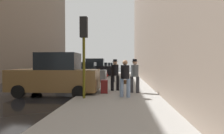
# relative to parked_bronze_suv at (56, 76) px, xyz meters

# --- Properties ---
(ground_plane) EXTENTS (120.00, 120.00, 0.00)m
(ground_plane) POSITION_rel_parked_bronze_suv_xyz_m (-2.65, 0.82, -1.03)
(ground_plane) COLOR black
(sidewalk) EXTENTS (4.00, 40.00, 0.15)m
(sidewalk) POSITION_rel_parked_bronze_suv_xyz_m (3.35, 0.82, -0.96)
(sidewalk) COLOR gray
(sidewalk) RESTS_ON ground_plane
(parked_bronze_suv) EXTENTS (4.63, 2.12, 2.25)m
(parked_bronze_suv) POSITION_rel_parked_bronze_suv_xyz_m (0.00, 0.00, 0.00)
(parked_bronze_suv) COLOR brown
(parked_bronze_suv) RESTS_ON ground_plane
(parked_gray_coupe) EXTENTS (4.24, 2.13, 1.79)m
(parked_gray_coupe) POSITION_rel_parked_bronze_suv_xyz_m (0.00, 6.04, -0.18)
(parked_gray_coupe) COLOR slate
(parked_gray_coupe) RESTS_ON ground_plane
(parked_black_suv) EXTENTS (4.66, 2.18, 2.25)m
(parked_black_suv) POSITION_rel_parked_bronze_suv_xyz_m (-0.00, 11.70, 0.00)
(parked_black_suv) COLOR black
(parked_black_suv) RESTS_ON ground_plane
(parked_red_hatchback) EXTENTS (4.27, 2.19, 1.79)m
(parked_red_hatchback) POSITION_rel_parked_bronze_suv_xyz_m (0.00, 17.47, -0.18)
(parked_red_hatchback) COLOR #B2191E
(parked_red_hatchback) RESTS_ON ground_plane
(parked_blue_sedan) EXTENTS (4.22, 2.10, 1.79)m
(parked_blue_sedan) POSITION_rel_parked_bronze_suv_xyz_m (0.00, 23.28, -0.18)
(parked_blue_sedan) COLOR navy
(parked_blue_sedan) RESTS_ON ground_plane
(parked_dark_green_sedan) EXTENTS (4.24, 2.13, 1.79)m
(parked_dark_green_sedan) POSITION_rel_parked_bronze_suv_xyz_m (0.00, 29.49, -0.18)
(parked_dark_green_sedan) COLOR #193828
(parked_dark_green_sedan) RESTS_ON ground_plane
(fire_hydrant) EXTENTS (0.42, 0.22, 0.70)m
(fire_hydrant) POSITION_rel_parked_bronze_suv_xyz_m (1.80, 8.64, -0.54)
(fire_hydrant) COLOR red
(fire_hydrant) RESTS_ON sidewalk
(traffic_light) EXTENTS (0.32, 0.32, 3.60)m
(traffic_light) POSITION_rel_parked_bronze_suv_xyz_m (1.85, -1.46, 1.73)
(traffic_light) COLOR #514C0F
(traffic_light) RESTS_ON sidewalk
(pedestrian_with_fedora) EXTENTS (0.53, 0.48, 1.78)m
(pedestrian_with_fedora) POSITION_rel_parked_bronze_suv_xyz_m (3.12, 0.81, 0.10)
(pedestrian_with_fedora) COLOR black
(pedestrian_with_fedora) RESTS_ON sidewalk
(pedestrian_in_tan_coat) EXTENTS (0.53, 0.47, 1.71)m
(pedestrian_in_tan_coat) POSITION_rel_parked_bronze_suv_xyz_m (2.92, 5.33, 0.07)
(pedestrian_in_tan_coat) COLOR black
(pedestrian_in_tan_coat) RESTS_ON sidewalk
(pedestrian_in_jeans) EXTENTS (0.53, 0.48, 1.71)m
(pedestrian_in_jeans) POSITION_rel_parked_bronze_suv_xyz_m (3.68, -1.09, 0.07)
(pedestrian_in_jeans) COLOR #728CB2
(pedestrian_in_jeans) RESTS_ON sidewalk
(pedestrian_with_beanie) EXTENTS (0.53, 0.47, 1.78)m
(pedestrian_with_beanie) POSITION_rel_parked_bronze_suv_xyz_m (4.19, 0.15, 0.10)
(pedestrian_with_beanie) COLOR #333338
(pedestrian_with_beanie) RESTS_ON sidewalk
(rolling_suitcase) EXTENTS (0.43, 0.60, 1.04)m
(rolling_suitcase) POSITION_rel_parked_bronze_suv_xyz_m (2.59, 0.02, -0.54)
(rolling_suitcase) COLOR #591414
(rolling_suitcase) RESTS_ON sidewalk
(duffel_bag) EXTENTS (0.32, 0.44, 0.28)m
(duffel_bag) POSITION_rel_parked_bronze_suv_xyz_m (3.68, 4.10, -0.74)
(duffel_bag) COLOR #472D19
(duffel_bag) RESTS_ON sidewalk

